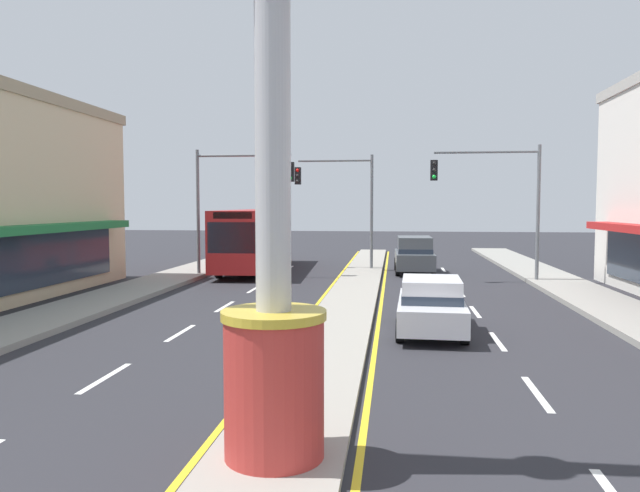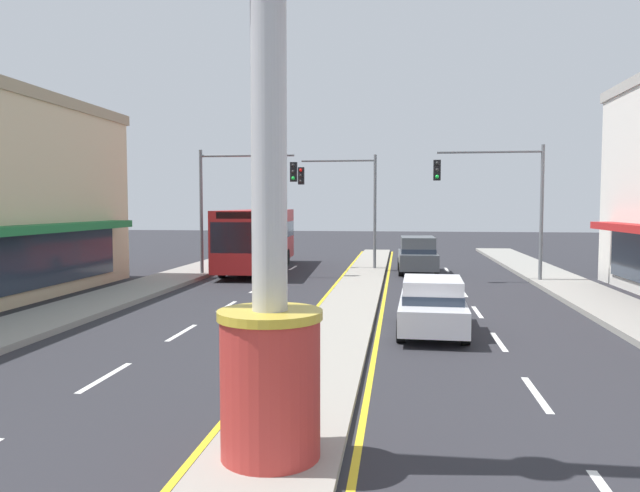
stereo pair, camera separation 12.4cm
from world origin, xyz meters
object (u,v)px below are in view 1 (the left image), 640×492
traffic_light_left_side (233,190)px  traffic_light_median_far (344,193)px  district_sign (273,184)px  traffic_light_right_side (498,189)px  suv_near_left_lane (414,254)px  bus_far_right_lane (255,236)px  sedan_near_right_lane (431,305)px

traffic_light_left_side → traffic_light_median_far: bearing=37.5°
district_sign → traffic_light_right_side: bearing=73.0°
district_sign → traffic_light_right_side: (6.19, 20.29, 0.46)m
traffic_light_left_side → suv_near_left_lane: 9.83m
bus_far_right_lane → district_sign: bearing=-76.3°
traffic_light_right_side → bus_far_right_lane: bearing=162.1°
traffic_light_right_side → traffic_light_median_far: (-7.32, 4.45, -0.05)m
traffic_light_median_far → bus_far_right_lane: 5.33m
traffic_light_median_far → suv_near_left_lane: 5.01m
sedan_near_right_lane → bus_far_right_lane: 17.48m
traffic_light_median_far → bus_far_right_lane: (-4.76, -0.55, -2.33)m
traffic_light_left_side → suv_near_left_lane: traffic_light_left_side is taller
district_sign → traffic_light_left_side: 21.77m
district_sign → traffic_light_right_side: district_sign is taller
sedan_near_right_lane → bus_far_right_lane: size_ratio=0.38×
traffic_light_median_far → sedan_near_right_lane: 16.58m
traffic_light_right_side → traffic_light_median_far: same height
traffic_light_right_side → sedan_near_right_lane: size_ratio=1.42×
traffic_light_left_side → bus_far_right_lane: (0.29, 3.33, -2.38)m
district_sign → suv_near_left_lane: bearing=83.8°
district_sign → bus_far_right_lane: district_sign is taller
traffic_light_left_side → bus_far_right_lane: bearing=85.1°
suv_near_left_lane → bus_far_right_lane: bearing=177.6°
sedan_near_right_lane → suv_near_left_lane: size_ratio=0.94×
bus_far_right_lane → suv_near_left_lane: 8.55m
district_sign → traffic_light_right_side: size_ratio=1.26×
traffic_light_median_far → sedan_near_right_lane: size_ratio=1.42×
district_sign → suv_near_left_lane: district_sign is taller
traffic_light_right_side → suv_near_left_lane: traffic_light_right_side is taller
traffic_light_right_side → suv_near_left_lane: bearing=135.3°
traffic_light_right_side → traffic_light_median_far: size_ratio=1.00×
traffic_light_right_side → traffic_light_median_far: 8.57m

